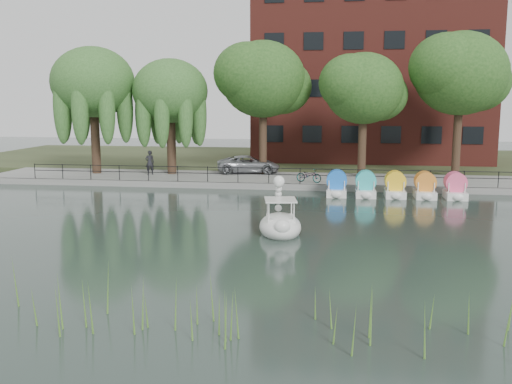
% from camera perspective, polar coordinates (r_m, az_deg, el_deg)
% --- Properties ---
extents(ground_plane, '(120.00, 120.00, 0.00)m').
position_cam_1_polar(ground_plane, '(23.69, -2.58, -4.61)').
color(ground_plane, '#354840').
extents(promenade, '(40.00, 6.00, 0.40)m').
position_cam_1_polar(promenade, '(39.22, 1.76, 1.20)').
color(promenade, gray).
rests_on(promenade, ground_plane).
extents(kerb, '(40.00, 0.25, 0.40)m').
position_cam_1_polar(kerb, '(36.32, 1.24, 0.56)').
color(kerb, gray).
rests_on(kerb, ground_plane).
extents(land_strip, '(60.00, 22.00, 0.36)m').
position_cam_1_polar(land_strip, '(53.06, 3.45, 3.25)').
color(land_strip, '#47512D').
rests_on(land_strip, ground_plane).
extents(railing, '(32.00, 0.05, 1.00)m').
position_cam_1_polar(railing, '(36.39, 1.29, 2.07)').
color(railing, black).
rests_on(railing, promenade).
extents(apartment_building, '(20.00, 10.07, 18.00)m').
position_cam_1_polar(apartment_building, '(52.77, 11.35, 13.04)').
color(apartment_building, '#4C1E16').
rests_on(apartment_building, land_strip).
extents(willow_left, '(5.88, 5.88, 9.01)m').
position_cam_1_polar(willow_left, '(42.78, -15.99, 10.47)').
color(willow_left, '#473323').
rests_on(willow_left, promenade).
extents(willow_mid, '(5.32, 5.32, 8.15)m').
position_cam_1_polar(willow_mid, '(41.33, -8.58, 9.91)').
color(willow_mid, '#473323').
rests_on(willow_mid, promenade).
extents(broadleaf_center, '(6.00, 6.00, 9.25)m').
position_cam_1_polar(broadleaf_center, '(40.98, 0.71, 11.16)').
color(broadleaf_center, '#473323').
rests_on(broadleaf_center, promenade).
extents(broadleaf_right, '(5.40, 5.40, 8.32)m').
position_cam_1_polar(broadleaf_right, '(40.15, 10.73, 10.08)').
color(broadleaf_right, '#473323').
rests_on(broadleaf_right, promenade).
extents(broadleaf_far, '(6.30, 6.30, 9.71)m').
position_cam_1_polar(broadleaf_far, '(41.95, 19.78, 11.04)').
color(broadleaf_far, '#473323').
rests_on(broadleaf_far, promenade).
extents(minivan, '(3.44, 5.60, 1.45)m').
position_cam_1_polar(minivan, '(41.43, -0.75, 2.92)').
color(minivan, gray).
rests_on(minivan, promenade).
extents(bicycle, '(1.18, 1.82, 1.00)m').
position_cam_1_polar(bicycle, '(36.87, 5.31, 1.75)').
color(bicycle, gray).
rests_on(bicycle, promenade).
extents(pedestrian, '(0.86, 0.78, 1.98)m').
position_cam_1_polar(pedestrian, '(41.21, -10.58, 3.09)').
color(pedestrian, black).
rests_on(pedestrian, promenade).
extents(swan_boat, '(2.22, 3.07, 2.39)m').
position_cam_1_polar(swan_boat, '(24.32, 2.43, -2.98)').
color(swan_boat, white).
rests_on(swan_boat, ground_plane).
extents(pedal_boat_row, '(7.95, 1.70, 1.40)m').
position_cam_1_polar(pedal_boat_row, '(34.39, 13.74, 0.49)').
color(pedal_boat_row, white).
rests_on(pedal_boat_row, ground_plane).
extents(reed_bank, '(24.00, 2.40, 1.20)m').
position_cam_1_polar(reed_bank, '(14.23, -1.76, -11.57)').
color(reed_bank, '#669938').
rests_on(reed_bank, ground_plane).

